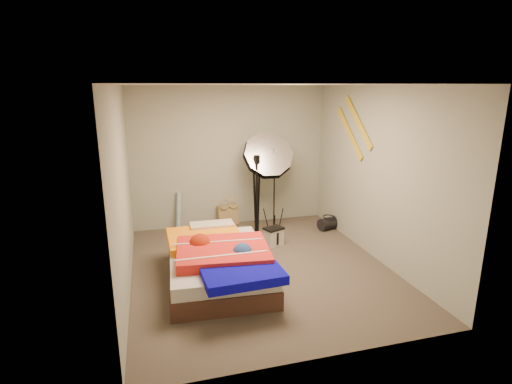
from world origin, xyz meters
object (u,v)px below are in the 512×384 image
object	(u,v)px
wrapping_roll	(179,211)
bed	(219,262)
tote_bag	(228,215)
camera_tripod	(257,190)
photo_umbrella	(268,157)
duffel_bag	(328,223)
camera_case	(274,237)

from	to	relation	value
wrapping_roll	bed	size ratio (longest dim) A/B	0.34
tote_bag	bed	world-z (taller)	bed
camera_tripod	bed	bearing A→B (deg)	-121.55
wrapping_roll	photo_umbrella	xyz separation A→B (m)	(1.52, -0.40, 0.98)
duffel_bag	bed	distance (m)	2.64
camera_case	photo_umbrella	distance (m)	1.40
photo_umbrella	camera_tripod	xyz separation A→B (m)	(-0.24, -0.19, -0.52)
wrapping_roll	camera_tripod	distance (m)	1.48
tote_bag	bed	distance (m)	2.18
tote_bag	duffel_bag	distance (m)	1.83
wrapping_roll	camera_case	distance (m)	1.82
wrapping_roll	camera_tripod	xyz separation A→B (m)	(1.27, -0.59, 0.45)
tote_bag	photo_umbrella	world-z (taller)	photo_umbrella
duffel_bag	bed	bearing A→B (deg)	-163.77
tote_bag	photo_umbrella	bearing A→B (deg)	-43.45
wrapping_roll	camera_case	bearing A→B (deg)	-39.20
wrapping_roll	duffel_bag	distance (m)	2.68
camera_case	camera_tripod	distance (m)	0.86
camera_case	camera_tripod	bearing A→B (deg)	81.36
photo_umbrella	bed	bearing A→B (deg)	-124.49
wrapping_roll	bed	bearing A→B (deg)	-80.77
photo_umbrella	camera_case	bearing A→B (deg)	-98.80
wrapping_roll	tote_bag	bearing A→B (deg)	0.00
tote_bag	wrapping_roll	size ratio (longest dim) A/B	0.56
photo_umbrella	tote_bag	bearing A→B (deg)	147.68
tote_bag	wrapping_roll	distance (m)	0.90
wrapping_roll	bed	distance (m)	2.14
duffel_bag	photo_umbrella	distance (m)	1.63
duffel_bag	camera_tripod	distance (m)	1.47
wrapping_roll	camera_tripod	bearing A→B (deg)	-24.98
photo_umbrella	duffel_bag	bearing A→B (deg)	-15.87
bed	camera_case	bearing A→B (deg)	42.35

